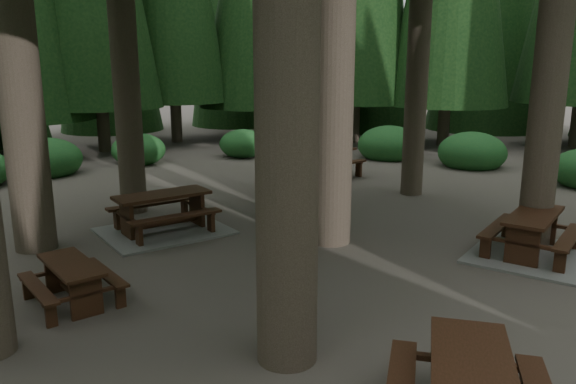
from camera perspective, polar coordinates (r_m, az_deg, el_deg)
ground at (r=11.23m, az=1.91°, el=-6.06°), size 80.00×80.00×0.00m
picnic_table_a at (r=11.89m, az=23.49°, el=-4.58°), size 2.98×2.70×0.84m
picnic_table_b at (r=9.42m, az=-21.10°, el=-8.03°), size 1.26×1.55×0.67m
picnic_table_c at (r=12.65m, az=-12.54°, el=-2.64°), size 2.69×2.26×0.88m
picnic_table_d at (r=18.19m, az=3.88°, el=3.39°), size 2.16×1.79×0.89m
shrub_ring at (r=12.09m, az=2.24°, el=-2.65°), size 23.86×24.64×1.49m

